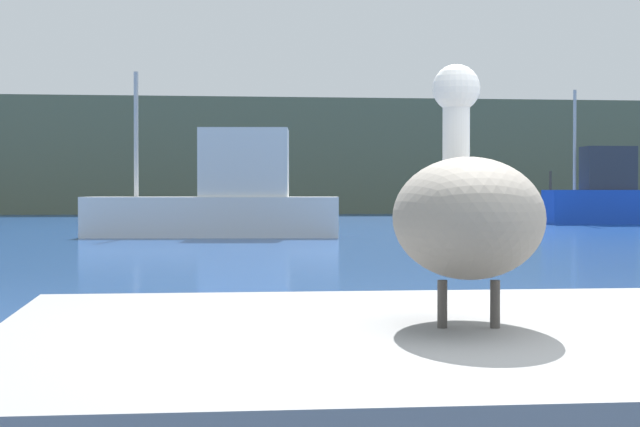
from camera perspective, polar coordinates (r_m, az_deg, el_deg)
hillside_backdrop at (r=67.58m, az=-5.44°, el=2.76°), size 140.00×11.48×6.38m
pelican at (r=3.50m, az=7.34°, el=0.05°), size 0.57×1.18×0.83m
fishing_boat_white at (r=30.30m, az=-4.88°, el=0.76°), size 6.87×2.79×4.38m
fishing_boat_blue at (r=43.90m, az=14.42°, el=0.82°), size 5.17×1.52×4.99m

